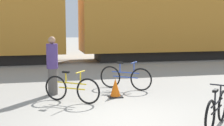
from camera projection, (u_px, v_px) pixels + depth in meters
name	position (u px, v px, depth m)	size (l,w,h in m)	color
ground_plane	(122.00, 121.00, 6.93)	(80.00, 80.00, 0.00)	gray
freight_train	(72.00, 8.00, 17.23)	(48.16, 2.83, 5.68)	black
rail_near	(74.00, 63.00, 16.93)	(60.16, 0.07, 0.01)	#4C4238
rail_far	(72.00, 60.00, 18.31)	(60.16, 0.07, 0.01)	#4C4238
bicycle_black	(217.00, 110.00, 6.50)	(1.24, 1.25, 0.87)	black
bicycle_blue	(125.00, 77.00, 10.25)	(1.48, 1.18, 0.92)	black
bicycle_yellow	(72.00, 89.00, 8.56)	(1.43, 1.06, 0.88)	black
person_in_purple	(52.00, 66.00, 9.42)	(0.34, 0.34, 1.77)	#514C47
traffic_cone	(115.00, 88.00, 9.19)	(0.40, 0.40, 0.55)	black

